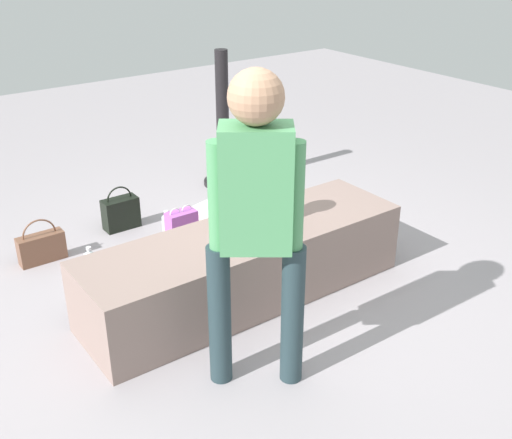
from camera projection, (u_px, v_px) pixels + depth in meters
ground_plane at (246, 296)px, 3.93m from camera, size 12.00×12.00×0.00m
concrete_ledge at (246, 265)px, 3.83m from camera, size 2.07×0.59×0.45m
child_seated at (258, 195)px, 3.70m from camera, size 0.28×0.32×0.48m
adult_standing at (256, 209)px, 2.81m from camera, size 0.41×0.35×1.60m
cake_plate at (229, 235)px, 3.65m from camera, size 0.22×0.22×0.07m
gift_bag at (182, 232)px, 4.37m from camera, size 0.21×0.11×0.36m
railing_post at (223, 136)px, 5.40m from camera, size 0.36×0.36×1.19m
water_bottle_near_gift at (167, 226)px, 4.60m from camera, size 0.07×0.07×0.22m
water_bottle_far_side at (91, 264)px, 4.08m from camera, size 0.07×0.07×0.23m
party_cup_red at (187, 226)px, 4.70m from camera, size 0.07×0.07×0.11m
cake_box_white at (214, 216)px, 4.85m from camera, size 0.35×0.38×0.12m
handbag_black_leather at (121, 213)px, 4.75m from camera, size 0.27×0.13×0.34m
handbag_brown_canvas at (42, 247)px, 4.29m from camera, size 0.32×0.11×0.32m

